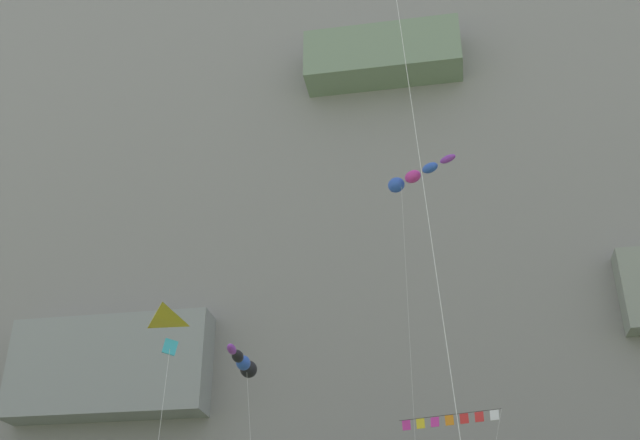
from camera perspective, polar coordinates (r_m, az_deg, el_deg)
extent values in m
cube|color=gray|center=(80.30, 5.87, 0.88)|extent=(180.00, 26.33, 84.44)
cube|color=gray|center=(65.32, -14.83, -10.57)|extent=(16.15, 4.61, 7.91)
cube|color=gray|center=(72.90, 4.64, 11.47)|extent=(13.96, 4.80, 5.09)
ellipsoid|color=blue|center=(47.24, 5.58, 2.56)|extent=(1.41, 1.37, 0.93)
ellipsoid|color=#CC3399|center=(46.56, 6.78, 3.17)|extent=(1.31, 1.23, 0.76)
ellipsoid|color=blue|center=(45.91, 8.02, 3.79)|extent=(1.21, 1.10, 0.60)
ellipsoid|color=purple|center=(45.28, 9.30, 4.42)|extent=(1.11, 0.96, 0.43)
cylinder|color=silver|center=(41.07, 6.83, -13.60)|extent=(0.03, 1.39, 27.23)
cylinder|color=black|center=(44.05, 9.39, -13.84)|extent=(5.54, 1.74, 0.03)
cube|color=white|center=(43.30, 12.61, -13.71)|extent=(0.47, 0.20, 0.53)
cube|color=red|center=(43.51, 11.54, -13.88)|extent=(0.47, 0.18, 0.53)
cube|color=red|center=(43.74, 10.47, -14.05)|extent=(0.48, 0.22, 0.53)
cube|color=orange|center=(43.98, 9.42, -14.21)|extent=(0.48, 0.22, 0.53)
cube|color=#CC3399|center=(44.23, 8.38, -14.36)|extent=(0.48, 0.21, 0.53)
cube|color=yellow|center=(44.50, 7.35, -14.51)|extent=(0.48, 0.21, 0.53)
cube|color=#CC3399|center=(44.78, 6.32, -14.65)|extent=(0.48, 0.22, 0.53)
ellipsoid|color=black|center=(35.25, -5.23, -10.78)|extent=(0.79, 0.94, 0.79)
ellipsoid|color=blue|center=(34.25, -5.62, -10.33)|extent=(0.65, 0.93, 0.65)
ellipsoid|color=black|center=(33.25, -6.03, -9.85)|extent=(0.51, 0.91, 0.51)
ellipsoid|color=purple|center=(32.26, -6.46, -9.34)|extent=(0.37, 0.90, 0.38)
pyramid|color=yellow|center=(26.02, -9.54, -8.93)|extent=(1.98, 2.19, 0.28)
cube|color=#38B2D1|center=(25.86, -10.88, -9.08)|extent=(0.46, 0.32, 0.56)
cylinder|color=silver|center=(18.10, 6.26, 11.40)|extent=(1.79, 5.90, 29.99)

